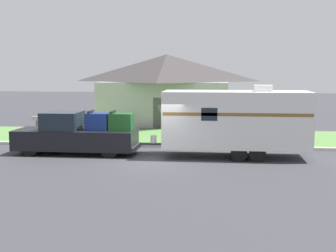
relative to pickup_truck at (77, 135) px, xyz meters
The scene contains 7 objects.
ground_plane 4.27m from the pickup_truck, 19.81° to the right, with size 120.00×120.00×0.00m, color #38383D.
curb_strip 4.64m from the pickup_truck, 30.79° to the left, with size 80.00×0.30×0.14m.
lawn_strip 7.21m from the pickup_truck, 56.77° to the left, with size 80.00×7.00×0.03m.
house_across_street 14.08m from the pickup_truck, 79.03° to the left, with size 9.87×8.00×5.10m.
pickup_truck is the anchor object (origin of this frame).
travel_trailer 7.53m from the pickup_truck, ahead, with size 7.71×2.32×3.31m.
mailbox 4.73m from the pickup_truck, 135.22° to the left, with size 0.48×0.20×1.42m.
Camera 1 is at (2.94, -19.94, 4.04)m, focal length 50.00 mm.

